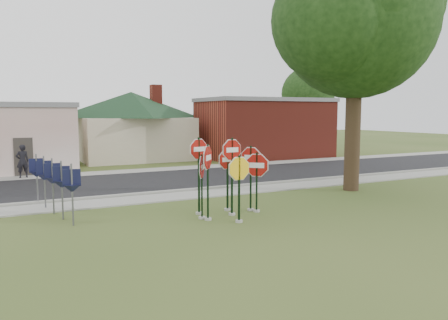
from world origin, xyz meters
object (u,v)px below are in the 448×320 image
stop_sign_yellow (239,180)px  oak_tree (356,19)px  stop_sign_left (208,170)px  pedestrian (23,161)px  stop_sign_center (232,165)px

stop_sign_yellow → oak_tree: 10.32m
stop_sign_left → pedestrian: size_ratio=1.47×
stop_sign_yellow → stop_sign_left: (-0.79, 0.73, 0.27)m
stop_sign_center → oak_tree: (7.29, 1.98, 6.01)m
stop_sign_yellow → oak_tree: bearing=21.6°
stop_sign_left → oak_tree: (8.34, 2.25, 6.09)m
stop_sign_center → stop_sign_yellow: 1.10m
oak_tree → pedestrian: bearing=141.8°
pedestrian → stop_sign_left: bearing=102.5°
stop_sign_yellow → oak_tree: size_ratio=0.21×
stop_sign_center → stop_sign_left: bearing=-165.3°
stop_sign_yellow → stop_sign_left: bearing=137.1°
stop_sign_center → stop_sign_yellow: size_ratio=1.21×
stop_sign_center → pedestrian: 14.17m
stop_sign_center → oak_tree: oak_tree is taller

